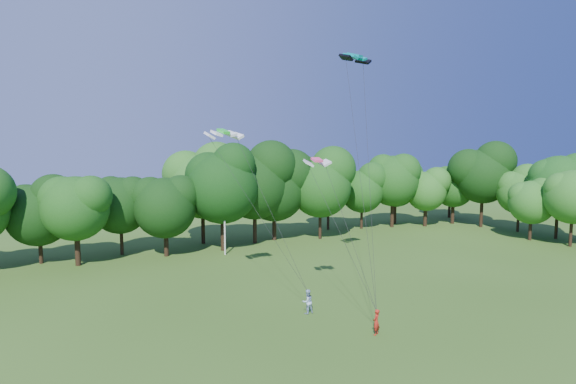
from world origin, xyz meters
name	(u,v)px	position (x,y,z in m)	size (l,w,h in m)	color
utility_pole	(225,221)	(2.39, 31.21, 3.84)	(1.46, 0.41, 7.43)	silver
kite_flyer_left	(376,322)	(3.43, 6.06, 0.85)	(0.62, 0.41, 1.69)	#B12316
kite_flyer_right	(307,302)	(1.40, 11.37, 0.90)	(0.87, 0.68, 1.79)	#A6C2E7
kite_teal	(355,55)	(7.83, 14.72, 19.67)	(3.11, 2.02, 0.54)	#048D8F
kite_green	(223,131)	(-2.44, 18.03, 13.38)	(3.06, 1.58, 0.48)	#21E12D
kite_pink	(317,160)	(2.49, 11.94, 11.22)	(2.11, 1.31, 0.36)	#FF4683
tree_back_center	(222,180)	(2.95, 33.35, 8.34)	(9.19, 9.19, 13.36)	#332214
tree_back_east	(396,179)	(33.43, 38.05, 7.11)	(7.83, 7.83, 11.38)	black
tree_flank_east	(559,181)	(44.22, 18.80, 7.64)	(8.41, 8.41, 12.23)	#352615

